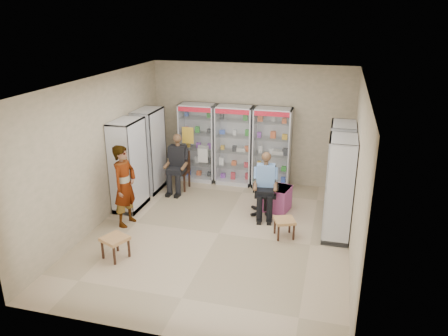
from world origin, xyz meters
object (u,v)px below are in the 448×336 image
(cabinet_left_far, at_px, (149,151))
(wooden_chair, at_px, (180,171))
(cabinet_back_left, at_px, (198,143))
(office_chair, at_px, (266,191))
(cabinet_right_near, at_px, (339,189))
(cabinet_left_near, at_px, (129,165))
(woven_stool_b, at_px, (116,247))
(standing_man, at_px, (125,186))
(pink_trunk, at_px, (276,198))
(seated_shopkeeper, at_px, (265,186))
(cabinet_back_mid, at_px, (234,145))
(woven_stool_a, at_px, (284,228))
(cabinet_back_right, at_px, (272,148))
(cabinet_right_far, at_px, (340,169))

(cabinet_left_far, distance_m, wooden_chair, 0.89)
(cabinet_back_left, bearing_deg, office_chair, -37.95)
(cabinet_right_near, height_order, cabinet_left_near, same)
(woven_stool_b, bearing_deg, standing_man, 107.91)
(pink_trunk, relative_size, woven_stool_b, 1.38)
(woven_stool_b, relative_size, standing_man, 0.24)
(cabinet_left_far, distance_m, seated_shopkeeper, 3.06)
(wooden_chair, bearing_deg, woven_stool_b, -89.85)
(office_chair, bearing_deg, cabinet_back_mid, 115.66)
(cabinet_right_near, distance_m, woven_stool_a, 1.29)
(office_chair, xyz_separation_m, seated_shopkeeper, (0.00, -0.05, 0.14))
(pink_trunk, bearing_deg, cabinet_left_far, 172.70)
(cabinet_left_near, height_order, office_chair, cabinet_left_near)
(woven_stool_a, relative_size, standing_man, 0.22)
(standing_man, bearing_deg, cabinet_left_near, 28.35)
(cabinet_back_left, xyz_separation_m, woven_stool_a, (2.57, -2.53, -0.81))
(cabinet_back_left, bearing_deg, standing_man, -103.08)
(cabinet_back_left, height_order, pink_trunk, cabinet_back_left)
(cabinet_right_near, relative_size, cabinet_left_near, 1.00)
(wooden_chair, relative_size, woven_stool_b, 2.31)
(wooden_chair, distance_m, woven_stool_b, 3.34)
(cabinet_back_right, xyz_separation_m, woven_stool_b, (-2.14, -4.06, -0.80))
(cabinet_right_near, xyz_separation_m, seated_shopkeeper, (-1.50, 0.60, -0.33))
(office_chair, xyz_separation_m, woven_stool_a, (0.54, -0.95, -0.34))
(cabinet_right_far, bearing_deg, cabinet_left_far, 87.43)
(office_chair, distance_m, pink_trunk, 0.41)
(cabinet_left_far, height_order, office_chair, cabinet_left_far)
(cabinet_right_near, xyz_separation_m, cabinet_left_far, (-4.46, 1.30, 0.00))
(cabinet_left_near, bearing_deg, seated_shopkeeper, 97.69)
(cabinet_left_near, bearing_deg, cabinet_back_mid, 137.20)
(office_chair, distance_m, seated_shopkeeper, 0.15)
(office_chair, relative_size, seated_shopkeeper, 0.79)
(cabinet_back_mid, relative_size, woven_stool_a, 5.31)
(cabinet_right_far, bearing_deg, pink_trunk, 98.97)
(standing_man, bearing_deg, cabinet_left_far, 16.84)
(office_chair, xyz_separation_m, pink_trunk, (0.20, 0.25, -0.25))
(cabinet_back_left, relative_size, cabinet_back_right, 1.00)
(seated_shopkeeper, bearing_deg, standing_man, -165.06)
(cabinet_back_mid, relative_size, pink_trunk, 3.57)
(cabinet_back_right, relative_size, woven_stool_b, 4.91)
(cabinet_back_mid, xyz_separation_m, woven_stool_a, (1.62, -2.53, -0.81))
(cabinet_right_near, relative_size, woven_stool_a, 5.31)
(cabinet_back_mid, bearing_deg, pink_trunk, -46.19)
(cabinet_back_left, height_order, cabinet_left_far, same)
(cabinet_right_near, height_order, standing_man, cabinet_right_near)
(cabinet_back_mid, xyz_separation_m, pink_trunk, (1.28, -1.34, -0.73))
(woven_stool_a, bearing_deg, cabinet_back_left, 135.45)
(seated_shopkeeper, height_order, woven_stool_b, seated_shopkeeper)
(cabinet_back_mid, bearing_deg, woven_stool_a, -57.39)
(cabinet_left_far, bearing_deg, cabinet_back_right, 108.19)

